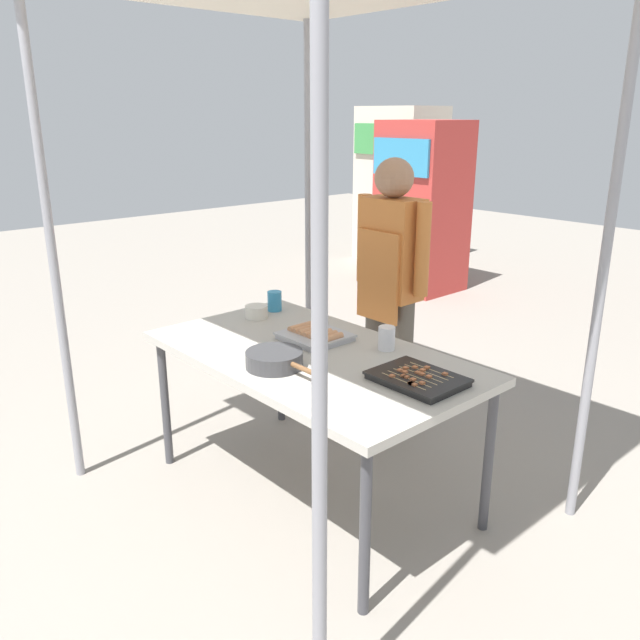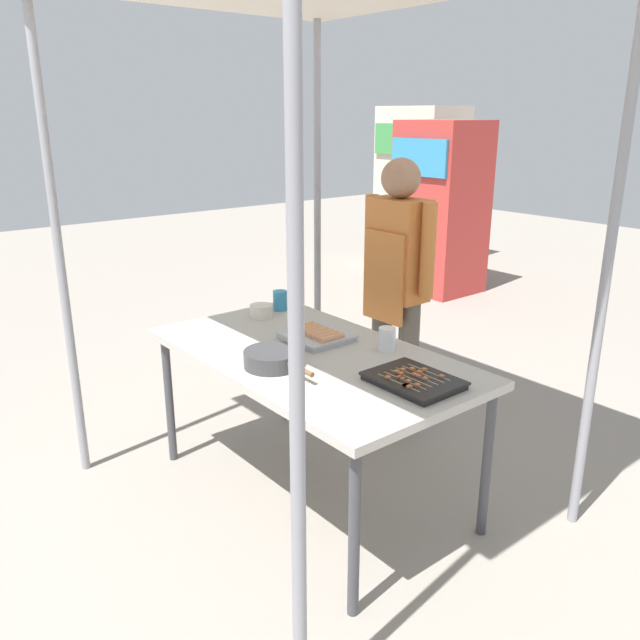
# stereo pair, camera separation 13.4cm
# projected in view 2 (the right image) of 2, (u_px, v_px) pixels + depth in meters

# --- Properties ---
(ground_plane) EXTENTS (18.00, 18.00, 0.00)m
(ground_plane) POSITION_uv_depth(u_px,v_px,m) (312.00, 492.00, 3.22)
(ground_plane) COLOR gray
(stall_table) EXTENTS (1.60, 0.90, 0.75)m
(stall_table) POSITION_uv_depth(u_px,v_px,m) (312.00, 363.00, 3.01)
(stall_table) COLOR #B7B2A8
(stall_table) RESTS_ON ground
(tray_grilled_sausages) EXTENTS (0.30, 0.29, 0.05)m
(tray_grilled_sausages) POSITION_uv_depth(u_px,v_px,m) (317.00, 335.00, 3.16)
(tray_grilled_sausages) COLOR #ADADB2
(tray_grilled_sausages) RESTS_ON stall_table
(tray_meat_skewers) EXTENTS (0.37, 0.28, 0.04)m
(tray_meat_skewers) POSITION_uv_depth(u_px,v_px,m) (413.00, 380.00, 2.64)
(tray_meat_skewers) COLOR black
(tray_meat_skewers) RESTS_ON stall_table
(cooking_wok) EXTENTS (0.41, 0.25, 0.07)m
(cooking_wok) POSITION_uv_depth(u_px,v_px,m) (273.00, 358.00, 2.82)
(cooking_wok) COLOR #38383A
(cooking_wok) RESTS_ON stall_table
(condiment_bowl) EXTENTS (0.12, 0.12, 0.07)m
(condiment_bowl) POSITION_uv_depth(u_px,v_px,m) (261.00, 311.00, 3.51)
(condiment_bowl) COLOR silver
(condiment_bowl) RESTS_ON stall_table
(drink_cup_near_edge) EXTENTS (0.08, 0.08, 0.11)m
(drink_cup_near_edge) POSITION_uv_depth(u_px,v_px,m) (387.00, 339.00, 3.00)
(drink_cup_near_edge) COLOR white
(drink_cup_near_edge) RESTS_ON stall_table
(drink_cup_by_wok) EXTENTS (0.08, 0.08, 0.11)m
(drink_cup_by_wok) POSITION_uv_depth(u_px,v_px,m) (280.00, 301.00, 3.63)
(drink_cup_by_wok) COLOR #338CBF
(drink_cup_by_wok) RESTS_ON stall_table
(vendor_woman) EXTENTS (0.52, 0.23, 1.59)m
(vendor_woman) POSITION_uv_depth(u_px,v_px,m) (397.00, 275.00, 3.63)
(vendor_woman) COLOR #595147
(vendor_woman) RESTS_ON ground
(neighbor_stall_left) EXTENTS (0.79, 0.73, 1.76)m
(neighbor_stall_left) POSITION_uv_depth(u_px,v_px,m) (440.00, 208.00, 6.68)
(neighbor_stall_left) COLOR #BF3833
(neighbor_stall_left) RESTS_ON ground
(neighbor_stall_right) EXTENTS (0.96, 0.75, 1.90)m
(neighbor_stall_right) POSITION_uv_depth(u_px,v_px,m) (420.00, 186.00, 8.03)
(neighbor_stall_right) COLOR beige
(neighbor_stall_right) RESTS_ON ground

